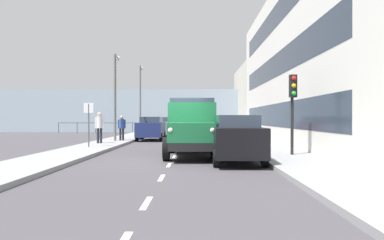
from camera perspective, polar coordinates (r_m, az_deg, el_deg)
ground_plane at (r=21.61m, az=-1.79°, el=-4.02°), size 80.00×80.00×0.00m
sidewalk_left at (r=21.88m, az=10.18°, el=-3.77°), size 2.40×37.72×0.15m
sidewalk_right at (r=22.27m, az=-13.54°, el=-3.70°), size 2.40×37.72×0.15m
road_centreline_markings at (r=20.70m, az=-1.90°, el=-4.19°), size 0.12×33.06×0.01m
building_terrace at (r=24.25m, az=20.91°, el=7.89°), size 7.05×26.22×9.68m
building_far_block at (r=42.63m, az=11.99°, el=2.97°), size 7.04×11.49×7.27m
sea_horizon at (r=43.41m, az=-0.50°, el=1.43°), size 80.00×0.80×5.00m
seawall_railing at (r=39.81m, az=-0.62°, el=-0.74°), size 28.08×0.08×1.20m
truck_vintage_green at (r=15.31m, az=0.04°, el=-1.36°), size 2.17×5.64×2.43m
car_black_kerbside_near at (r=13.57m, az=6.79°, el=-2.77°), size 1.77×4.32×1.72m
car_silver_kerbside_1 at (r=19.64m, az=4.92°, el=-1.83°), size 1.81×4.15×1.72m
car_maroon_kerbside_2 at (r=24.90m, az=4.04°, el=-1.39°), size 1.90×3.97×1.72m
car_navy_oppositeside_0 at (r=27.19m, az=-6.30°, el=-1.25°), size 1.85×4.15×1.72m
car_grey_oppositeside_1 at (r=33.78m, az=-4.91°, el=-0.95°), size 1.92×4.18×1.72m
pedestrian_near_railing at (r=22.42m, az=-14.06°, el=-0.73°), size 0.53×0.34×1.82m
pedestrian_in_dark_coat at (r=25.09m, az=-10.77°, el=-0.89°), size 0.53×0.34×1.64m
traffic_light_near at (r=15.36m, az=15.24°, el=3.47°), size 0.28×0.41×3.20m
lamp_post_promenade at (r=24.87m, az=-11.67°, el=4.79°), size 0.32×1.14×5.67m
lamp_post_far at (r=35.99m, az=-7.93°, el=4.09°), size 0.32×1.14×6.50m
street_sign at (r=19.66m, az=-15.61°, el=0.46°), size 0.50×0.07×2.25m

